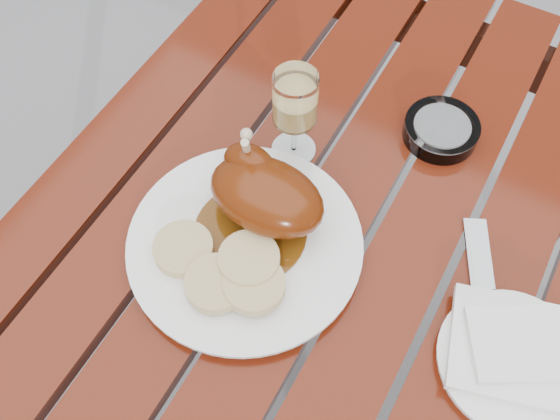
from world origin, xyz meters
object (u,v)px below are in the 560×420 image
object	(u,v)px
dinner_plate	(245,245)
side_plate	(512,362)
table	(307,337)
wine_glass	(295,117)
ashtray	(441,130)

from	to	relation	value
dinner_plate	side_plate	world-z (taller)	dinner_plate
side_plate	table	bearing A→B (deg)	172.98
side_plate	dinner_plate	bearing A→B (deg)	-176.68
table	wine_glass	world-z (taller)	wine_glass
wine_glass	side_plate	distance (m)	0.42
table	ashtray	world-z (taller)	ashtray
dinner_plate	side_plate	size ratio (longest dim) A/B	1.71
ashtray	table	bearing A→B (deg)	-107.04
dinner_plate	ashtray	size ratio (longest dim) A/B	2.81
dinner_plate	side_plate	distance (m)	0.36
dinner_plate	ashtray	world-z (taller)	ashtray
wine_glass	table	bearing A→B (deg)	-49.91
table	ashtray	xyz separation A→B (m)	(0.08, 0.25, 0.39)
wine_glass	side_plate	world-z (taller)	wine_glass
table	side_plate	xyz separation A→B (m)	(0.28, -0.03, 0.38)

